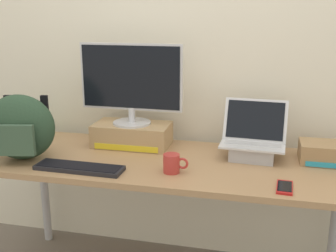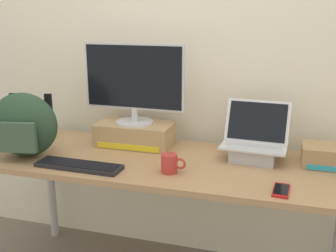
# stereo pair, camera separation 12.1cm
# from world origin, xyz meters

# --- Properties ---
(back_wall) EXTENTS (7.00, 0.10, 2.60)m
(back_wall) POSITION_xyz_m (0.00, 0.44, 1.30)
(back_wall) COLOR silver
(back_wall) RESTS_ON ground
(desk) EXTENTS (1.90, 0.68, 0.74)m
(desk) POSITION_xyz_m (0.00, 0.00, 0.66)
(desk) COLOR #A87F56
(desk) RESTS_ON ground
(toner_box_yellow) EXTENTS (0.42, 0.24, 0.13)m
(toner_box_yellow) POSITION_xyz_m (-0.25, 0.19, 0.80)
(toner_box_yellow) COLOR tan
(toner_box_yellow) RESTS_ON desk
(desktop_monitor) EXTENTS (0.57, 0.21, 0.44)m
(desktop_monitor) POSITION_xyz_m (-0.25, 0.19, 1.10)
(desktop_monitor) COLOR silver
(desktop_monitor) RESTS_ON toner_box_yellow
(open_laptop) EXTENTS (0.34, 0.25, 0.29)m
(open_laptop) POSITION_xyz_m (0.42, 0.14, 0.80)
(open_laptop) COLOR #ADADB2
(open_laptop) RESTS_ON desk
(external_keyboard) EXTENTS (0.43, 0.13, 0.02)m
(external_keyboard) POSITION_xyz_m (-0.38, -0.23, 0.75)
(external_keyboard) COLOR black
(external_keyboard) RESTS_ON desk
(messenger_backpack) EXTENTS (0.38, 0.28, 0.34)m
(messenger_backpack) POSITION_xyz_m (-0.73, -0.15, 0.90)
(messenger_backpack) COLOR #28422D
(messenger_backpack) RESTS_ON desk
(coffee_mug) EXTENTS (0.12, 0.08, 0.09)m
(coffee_mug) POSITION_xyz_m (0.06, -0.16, 0.78)
(coffee_mug) COLOR #B2332D
(coffee_mug) RESTS_ON desk
(cell_phone) EXTENTS (0.08, 0.15, 0.01)m
(cell_phone) POSITION_xyz_m (0.57, -0.23, 0.74)
(cell_phone) COLOR red
(cell_phone) RESTS_ON desk
(plush_toy) EXTENTS (0.12, 0.12, 0.12)m
(plush_toy) POSITION_xyz_m (-0.86, 0.21, 0.80)
(plush_toy) COLOR #56B256
(plush_toy) RESTS_ON desk
(toner_box_cyan) EXTENTS (0.32, 0.18, 0.10)m
(toner_box_cyan) POSITION_xyz_m (0.81, 0.14, 0.79)
(toner_box_cyan) COLOR #9E7A51
(toner_box_cyan) RESTS_ON desk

